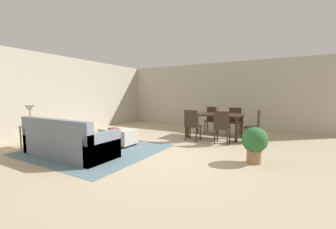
{
  "coord_description": "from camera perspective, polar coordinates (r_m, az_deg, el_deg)",
  "views": [
    {
      "loc": [
        2.39,
        -3.83,
        1.36
      ],
      "look_at": [
        -0.55,
        1.36,
        0.8
      ],
      "focal_mm": 22.32,
      "sensor_mm": 36.0,
      "label": 1
    }
  ],
  "objects": [
    {
      "name": "dining_table",
      "position": [
        6.76,
        12.69,
        -0.59
      ],
      "size": [
        1.63,
        0.95,
        0.76
      ],
      "color": "#332319",
      "rests_on": "ground_plane"
    },
    {
      "name": "wall_back",
      "position": [
        9.15,
        14.5,
        5.19
      ],
      "size": [
        9.0,
        0.12,
        2.7
      ],
      "primitive_type": "cube",
      "color": "#BCB2A0",
      "rests_on": "ground_plane"
    },
    {
      "name": "book_on_ottoman",
      "position": [
        5.83,
        -14.7,
        -3.73
      ],
      "size": [
        0.31,
        0.26,
        0.03
      ],
      "primitive_type": "cube",
      "rotation": [
        0.0,
        0.0,
        -0.28
      ],
      "color": "maroon",
      "rests_on": "ottoman_table"
    },
    {
      "name": "table_lamp",
      "position": [
        6.32,
        -33.58,
        1.18
      ],
      "size": [
        0.26,
        0.26,
        0.53
      ],
      "color": "brown",
      "rests_on": "side_table"
    },
    {
      "name": "ottoman_table",
      "position": [
        5.84,
        -13.45,
        -5.73
      ],
      "size": [
        0.93,
        0.55,
        0.44
      ],
      "color": "#B7AD9E",
      "rests_on": "ground_plane"
    },
    {
      "name": "dining_chair_near_right",
      "position": [
        5.89,
        14.48,
        -2.97
      ],
      "size": [
        0.42,
        0.42,
        0.92
      ],
      "color": "#332319",
      "rests_on": "ground_plane"
    },
    {
      "name": "dining_chair_far_left",
      "position": [
        7.68,
        11.82,
        -0.98
      ],
      "size": [
        0.43,
        0.43,
        0.92
      ],
      "color": "#332319",
      "rests_on": "ground_plane"
    },
    {
      "name": "dining_chair_head_east",
      "position": [
        6.5,
        22.72,
        -2.45
      ],
      "size": [
        0.41,
        0.41,
        0.92
      ],
      "color": "#332319",
      "rests_on": "ground_plane"
    },
    {
      "name": "vase_centerpiece",
      "position": [
        6.76,
        13.42,
        1.05
      ],
      "size": [
        0.1,
        0.1,
        0.21
      ],
      "primitive_type": "cylinder",
      "color": "#B26659",
      "rests_on": "dining_table"
    },
    {
      "name": "wall_left",
      "position": [
        8.14,
        -28.35,
        4.7
      ],
      "size": [
        0.12,
        11.0,
        2.7
      ],
      "primitive_type": "cube",
      "color": "#BCB2A0",
      "rests_on": "ground_plane"
    },
    {
      "name": "area_rug",
      "position": [
        5.57,
        -18.9,
        -8.98
      ],
      "size": [
        3.0,
        2.8,
        0.01
      ],
      "primitive_type": "cube",
      "color": "slate",
      "rests_on": "ground_plane"
    },
    {
      "name": "dining_chair_far_right",
      "position": [
        7.46,
        17.67,
        -1.31
      ],
      "size": [
        0.4,
        0.4,
        0.92
      ],
      "color": "#332319",
      "rests_on": "ground_plane"
    },
    {
      "name": "side_table",
      "position": [
        6.38,
        -33.33,
        -3.62
      ],
      "size": [
        0.4,
        0.4,
        0.58
      ],
      "color": "olive",
      "rests_on": "ground_plane"
    },
    {
      "name": "couch",
      "position": [
        5.22,
        -25.61,
        -6.98
      ],
      "size": [
        2.24,
        0.88,
        0.86
      ],
      "color": "slate",
      "rests_on": "ground_plane"
    },
    {
      "name": "dining_chair_near_left",
      "position": [
        6.17,
        6.57,
        -2.46
      ],
      "size": [
        0.4,
        0.4,
        0.92
      ],
      "color": "#332319",
      "rests_on": "ground_plane"
    },
    {
      "name": "ground_plane",
      "position": [
        4.72,
        -2.32,
        -11.36
      ],
      "size": [
        10.8,
        10.8,
        0.0
      ],
      "primitive_type": "plane",
      "color": "tan"
    },
    {
      "name": "potted_plant",
      "position": [
        4.52,
        22.57,
        -6.97
      ],
      "size": [
        0.5,
        0.5,
        0.72
      ],
      "color": "#996B4C",
      "rests_on": "ground_plane"
    }
  ]
}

